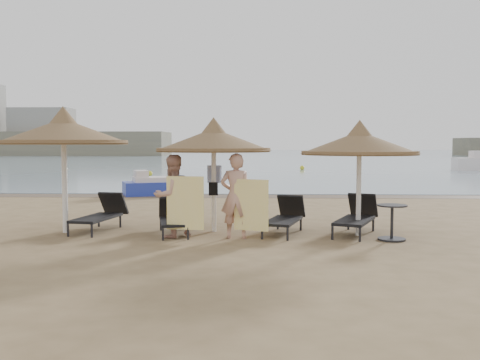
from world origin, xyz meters
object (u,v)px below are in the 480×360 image
object	(u,v)px
person_right	(236,189)
lounger_far_left	(102,214)
palapa_left	(64,132)
palapa_center	(214,141)
side_table	(392,224)
pedal_boat	(150,186)
lounger_far_right	(357,216)
lounger_near_left	(173,217)
person_left	(172,189)
lounger_near_right	(286,216)
palapa_right	(359,144)

from	to	relation	value
person_right	lounger_far_left	bearing A→B (deg)	-15.49
palapa_left	palapa_center	world-z (taller)	palapa_left
palapa_left	person_right	bearing A→B (deg)	-8.43
side_table	pedal_boat	size ratio (longest dim) A/B	0.31
lounger_far_right	lounger_near_left	bearing A→B (deg)	-155.95
lounger_far_right	side_table	size ratio (longest dim) A/B	2.70
lounger_far_left	side_table	distance (m)	7.02
lounger_far_right	person_left	distance (m)	4.48
person_left	pedal_boat	bearing A→B (deg)	-118.61
person_left	person_right	size ratio (longest dim) A/B	0.98
person_right	pedal_boat	world-z (taller)	person_right
lounger_near_right	palapa_center	bearing A→B (deg)	-167.41
lounger_far_left	palapa_left	bearing A→B (deg)	-137.49
palapa_center	pedal_boat	xyz separation A→B (m)	(-3.44, 9.06, -1.84)
palapa_left	side_table	bearing A→B (deg)	-5.43
palapa_left	palapa_center	xyz separation A→B (m)	(3.59, 0.31, -0.21)
palapa_left	person_right	world-z (taller)	palapa_left
lounger_near_right	side_table	world-z (taller)	lounger_near_right
lounger_near_left	person_right	bearing A→B (deg)	-36.40
lounger_near_left	lounger_near_right	xyz separation A→B (m)	(2.73, 0.13, 0.02)
palapa_center	side_table	bearing A→B (deg)	-14.25
lounger_near_right	side_table	bearing A→B (deg)	-5.90
palapa_left	lounger_near_left	distance (m)	3.33
palapa_right	side_table	bearing A→B (deg)	-41.11
side_table	palapa_center	bearing A→B (deg)	165.75
palapa_left	lounger_far_right	xyz separation A→B (m)	(7.06, 0.19, -2.02)
lounger_far_left	lounger_near_right	xyz separation A→B (m)	(4.59, -0.26, -0.01)
lounger_far_left	person_right	xyz separation A→B (m)	(3.42, -1.09, 0.72)
lounger_near_left	side_table	distance (m)	5.12
pedal_boat	person_left	bearing A→B (deg)	-96.49
person_left	pedal_boat	distance (m)	10.23
palapa_right	lounger_near_right	bearing A→B (deg)	167.59
pedal_boat	lounger_near_left	bearing A→B (deg)	-96.09
palapa_right	lounger_far_left	xyz separation A→B (m)	(-6.28, 0.63, -1.76)
lounger_near_right	pedal_boat	world-z (taller)	pedal_boat
lounger_far_left	lounger_far_right	size ratio (longest dim) A/B	0.97
lounger_far_left	lounger_far_right	distance (m)	6.32
person_right	lounger_near_right	bearing A→B (deg)	-142.76
lounger_far_right	person_left	bearing A→B (deg)	-148.34
palapa_center	palapa_right	bearing A→B (deg)	-7.84
person_right	pedal_boat	xyz separation A→B (m)	(-4.02, 9.99, -0.74)
palapa_left	person_left	bearing A→B (deg)	-10.73
lounger_far_left	lounger_far_right	bearing A→B (deg)	7.90
lounger_far_left	person_left	size ratio (longest dim) A/B	0.95
palapa_left	person_left	size ratio (longest dim) A/B	1.39
lounger_far_right	side_table	bearing A→B (deg)	-33.91
palapa_left	palapa_center	size ratio (longest dim) A/B	1.09
lounger_near_right	lounger_far_left	bearing A→B (deg)	-167.34
palapa_left	lounger_far_right	size ratio (longest dim) A/B	1.43
palapa_right	person_left	distance (m)	4.47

